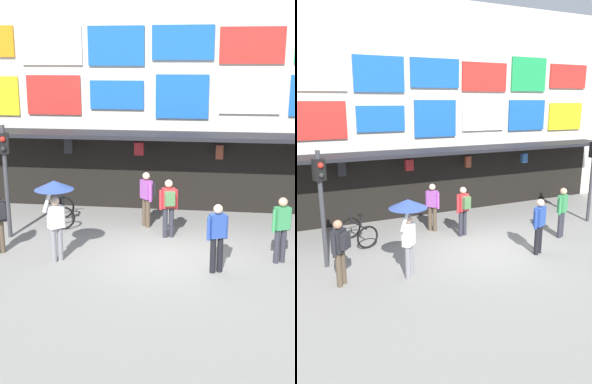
% 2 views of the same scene
% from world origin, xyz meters
% --- Properties ---
extents(ground_plane, '(80.00, 80.00, 0.00)m').
position_xyz_m(ground_plane, '(0.00, 0.00, 0.00)').
color(ground_plane, gray).
extents(shopfront, '(18.00, 2.60, 8.00)m').
position_xyz_m(shopfront, '(0.00, 4.57, 3.96)').
color(shopfront, beige).
rests_on(shopfront, ground).
extents(traffic_light_near, '(0.34, 0.36, 3.20)m').
position_xyz_m(traffic_light_near, '(-4.63, 0.68, 2.14)').
color(traffic_light_near, '#38383D').
rests_on(traffic_light_near, ground).
extents(bicycle_parked, '(1.03, 1.32, 1.05)m').
position_xyz_m(bicycle_parked, '(-3.47, 2.03, 0.39)').
color(bicycle_parked, black).
rests_on(bicycle_parked, ground).
extents(pedestrian_in_green, '(0.47, 0.47, 1.68)m').
position_xyz_m(pedestrian_in_green, '(-4.40, -0.54, 0.98)').
color(pedestrian_in_green, brown).
rests_on(pedestrian_in_green, ground).
extents(pedestrian_in_blue, '(0.48, 0.36, 1.68)m').
position_xyz_m(pedestrian_in_blue, '(2.76, -0.18, 0.95)').
color(pedestrian_in_blue, '#2D2D38').
rests_on(pedestrian_in_blue, ground).
extents(pedestrian_in_purple, '(0.49, 0.35, 1.68)m').
position_xyz_m(pedestrian_in_purple, '(1.19, -0.98, 0.95)').
color(pedestrian_in_purple, black).
rests_on(pedestrian_in_purple, ground).
extents(pedestrian_in_red, '(0.47, 0.47, 1.68)m').
position_xyz_m(pedestrian_in_red, '(-0.89, 2.14, 0.98)').
color(pedestrian_in_red, brown).
rests_on(pedestrian_in_red, ground).
extents(pedestrian_in_black, '(0.51, 0.43, 1.68)m').
position_xyz_m(pedestrian_in_black, '(-0.15, 1.25, 0.98)').
color(pedestrian_in_black, '#2D2D38').
rests_on(pedestrian_in_black, ground).
extents(pedestrian_with_umbrella, '(0.96, 0.96, 2.08)m').
position_xyz_m(pedestrian_with_umbrella, '(-2.76, -0.82, 1.64)').
color(pedestrian_with_umbrella, gray).
rests_on(pedestrian_with_umbrella, ground).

